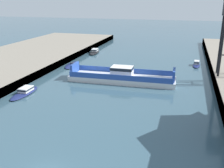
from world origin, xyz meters
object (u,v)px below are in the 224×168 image
at_px(moored_boat_near_left, 25,92).
at_px(moored_boat_far_left, 95,52).
at_px(chain_ferry, 122,77).
at_px(moored_boat_mid_right, 197,64).
at_px(moored_boat_near_right, 72,65).

height_order(moored_boat_near_left, moored_boat_far_left, moored_boat_far_left).
bearing_deg(chain_ferry, moored_boat_mid_right, 50.19).
height_order(moored_boat_near_right, moored_boat_mid_right, moored_boat_mid_right).
distance_m(moored_boat_near_left, moored_boat_far_left, 38.95).
relative_size(moored_boat_near_left, moored_boat_mid_right, 1.27).
distance_m(moored_boat_mid_right, moored_boat_far_left, 32.21).
height_order(chain_ferry, moored_boat_far_left, chain_ferry).
xyz_separation_m(moored_boat_near_left, moored_boat_near_right, (-0.36, 21.85, -0.24)).
relative_size(moored_boat_near_right, moored_boat_mid_right, 1.35).
height_order(chain_ferry, moored_boat_near_left, chain_ferry).
xyz_separation_m(moored_boat_near_right, moored_boat_mid_right, (31.21, 8.98, 0.28)).
distance_m(moored_boat_near_right, moored_boat_far_left, 17.11).
xyz_separation_m(moored_boat_near_left, moored_boat_far_left, (-0.31, 38.95, 0.05)).
bearing_deg(moored_boat_near_left, moored_boat_far_left, 90.46).
bearing_deg(moored_boat_mid_right, moored_boat_near_right, -163.95).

